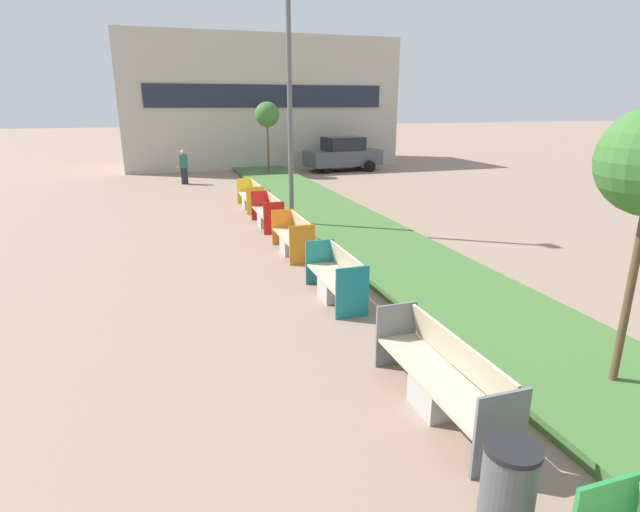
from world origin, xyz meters
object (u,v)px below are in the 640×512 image
at_px(bench_red_frame, 268,215).
at_px(bench_yellow_frame, 251,198).
at_px(litter_bin, 508,488).
at_px(pedestrian_walking, 184,167).
at_px(sapling_tree_far, 267,115).
at_px(bench_teal_frame, 336,281).
at_px(street_lamp_post, 289,77).
at_px(parked_car_distant, 343,154).
at_px(bench_grey_frame, 441,381).
at_px(bench_orange_frame, 293,239).

xyz_separation_m(bench_red_frame, bench_yellow_frame, (0.00, 2.93, 0.00)).
distance_m(litter_bin, pedestrian_walking, 21.43).
bearing_deg(pedestrian_walking, sapling_tree_far, 18.93).
xyz_separation_m(sapling_tree_far, pedestrian_walking, (-4.35, -1.49, -2.29)).
bearing_deg(bench_teal_frame, pedestrian_walking, 97.18).
bearing_deg(street_lamp_post, parked_car_distant, 63.28).
distance_m(bench_red_frame, litter_bin, 11.91).
height_order(litter_bin, pedestrian_walking, pedestrian_walking).
bearing_deg(bench_teal_frame, street_lamp_post, 83.91).
distance_m(bench_grey_frame, bench_orange_frame, 7.07).
relative_size(bench_grey_frame, street_lamp_post, 0.30).
bearing_deg(sapling_tree_far, pedestrian_walking, -161.07).
height_order(bench_teal_frame, litter_bin, bench_teal_frame).
xyz_separation_m(street_lamp_post, pedestrian_walking, (-2.60, 9.97, -3.54)).
bearing_deg(bench_teal_frame, litter_bin, -94.25).
bearing_deg(sapling_tree_far, bench_teal_frame, -97.83).
xyz_separation_m(bench_grey_frame, bench_teal_frame, (-0.01, 3.84, -0.01)).
relative_size(bench_teal_frame, pedestrian_walking, 1.21).
bearing_deg(street_lamp_post, bench_grey_frame, -93.63).
distance_m(bench_red_frame, bench_yellow_frame, 2.93).
distance_m(bench_yellow_frame, parked_car_distant, 11.16).
xyz_separation_m(street_lamp_post, sapling_tree_far, (1.75, 11.46, -1.26)).
relative_size(bench_orange_frame, litter_bin, 2.18).
distance_m(bench_grey_frame, litter_bin, 1.85).
bearing_deg(litter_bin, sapling_tree_far, 83.05).
height_order(street_lamp_post, sapling_tree_far, street_lamp_post).
bearing_deg(bench_teal_frame, bench_grey_frame, -89.91).
height_order(street_lamp_post, parked_car_distant, street_lamp_post).
relative_size(bench_teal_frame, sapling_tree_far, 0.51).
xyz_separation_m(bench_grey_frame, street_lamp_post, (0.61, 9.60, 3.96)).
distance_m(bench_teal_frame, litter_bin, 5.65).
relative_size(bench_red_frame, pedestrian_walking, 1.28).
xyz_separation_m(litter_bin, sapling_tree_far, (2.79, 22.86, 2.64)).
height_order(litter_bin, street_lamp_post, street_lamp_post).
distance_m(bench_teal_frame, pedestrian_walking, 15.86).
relative_size(bench_teal_frame, street_lamp_post, 0.24).
height_order(bench_grey_frame, litter_bin, bench_grey_frame).
distance_m(bench_teal_frame, sapling_tree_far, 17.59).
relative_size(sapling_tree_far, pedestrian_walking, 2.36).
height_order(bench_red_frame, parked_car_distant, parked_car_distant).
relative_size(bench_orange_frame, parked_car_distant, 0.43).
height_order(bench_red_frame, pedestrian_walking, pedestrian_walking).
distance_m(litter_bin, street_lamp_post, 12.09).
height_order(bench_teal_frame, street_lamp_post, street_lamp_post).
height_order(bench_teal_frame, bench_red_frame, same).
distance_m(bench_red_frame, street_lamp_post, 4.05).
bearing_deg(bench_orange_frame, bench_red_frame, 89.97).
xyz_separation_m(bench_orange_frame, sapling_tree_far, (2.37, 13.99, 2.71)).
relative_size(bench_grey_frame, bench_red_frame, 1.19).
bearing_deg(pedestrian_walking, bench_red_frame, -78.16).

